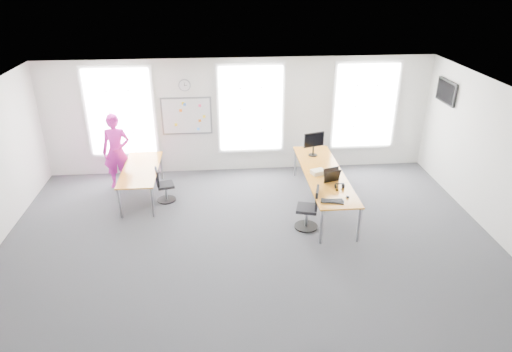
{
  "coord_description": "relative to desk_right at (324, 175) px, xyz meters",
  "views": [
    {
      "loc": [
        -0.53,
        -7.33,
        5.17
      ],
      "look_at": [
        0.2,
        1.2,
        1.1
      ],
      "focal_mm": 32.0,
      "sensor_mm": 36.0,
      "label": 1
    }
  ],
  "objects": [
    {
      "name": "floor",
      "position": [
        -1.8,
        -1.85,
        -0.75
      ],
      "size": [
        10.0,
        10.0,
        0.0
      ],
      "primitive_type": "plane",
      "color": "#2D2D32",
      "rests_on": "ground"
    },
    {
      "name": "ceiling",
      "position": [
        -1.8,
        -1.85,
        2.25
      ],
      "size": [
        10.0,
        10.0,
        0.0
      ],
      "primitive_type": "plane",
      "rotation": [
        3.14,
        0.0,
        0.0
      ],
      "color": "white",
      "rests_on": "ground"
    },
    {
      "name": "wall_back",
      "position": [
        -1.8,
        2.15,
        0.75
      ],
      "size": [
        10.0,
        0.0,
        10.0
      ],
      "primitive_type": "plane",
      "rotation": [
        1.57,
        0.0,
        0.0
      ],
      "color": "white",
      "rests_on": "ground"
    },
    {
      "name": "window_left",
      "position": [
        -4.8,
        2.12,
        0.95
      ],
      "size": [
        1.6,
        0.06,
        2.2
      ],
      "primitive_type": "cube",
      "color": "white",
      "rests_on": "wall_back"
    },
    {
      "name": "window_mid",
      "position": [
        -1.5,
        2.12,
        0.95
      ],
      "size": [
        1.6,
        0.06,
        2.2
      ],
      "primitive_type": "cube",
      "color": "white",
      "rests_on": "wall_back"
    },
    {
      "name": "window_right",
      "position": [
        1.5,
        2.12,
        0.95
      ],
      "size": [
        1.6,
        0.06,
        2.2
      ],
      "primitive_type": "cube",
      "color": "white",
      "rests_on": "wall_back"
    },
    {
      "name": "desk_right",
      "position": [
        0.0,
        0.0,
        0.0
      ],
      "size": [
        0.88,
        3.3,
        0.8
      ],
      "color": "orange",
      "rests_on": "ground"
    },
    {
      "name": "desk_left",
      "position": [
        -4.2,
        0.73,
        -0.07
      ],
      "size": [
        0.82,
        2.05,
        0.75
      ],
      "color": "orange",
      "rests_on": "ground"
    },
    {
      "name": "chair_right",
      "position": [
        -0.5,
        -0.98,
        -0.34
      ],
      "size": [
        0.53,
        0.52,
        0.94
      ],
      "rotation": [
        0.0,
        0.0,
        -1.85
      ],
      "color": "black",
      "rests_on": "ground"
    },
    {
      "name": "chair_left",
      "position": [
        -3.68,
        0.49,
        -0.39
      ],
      "size": [
        0.46,
        0.46,
        0.83
      ],
      "rotation": [
        0.0,
        0.0,
        1.83
      ],
      "color": "black",
      "rests_on": "ground"
    },
    {
      "name": "person",
      "position": [
        -4.84,
        1.36,
        0.19
      ],
      "size": [
        0.7,
        0.47,
        1.88
      ],
      "primitive_type": "imported",
      "rotation": [
        0.0,
        0.0,
        -0.03
      ],
      "color": "#DD22AB",
      "rests_on": "ground"
    },
    {
      "name": "whiteboard",
      "position": [
        -3.15,
        2.12,
        0.8
      ],
      "size": [
        1.2,
        0.03,
        0.9
      ],
      "primitive_type": "cube",
      "color": "silver",
      "rests_on": "wall_back"
    },
    {
      "name": "wall_clock",
      "position": [
        -3.15,
        2.12,
        1.6
      ],
      "size": [
        0.3,
        0.04,
        0.3
      ],
      "primitive_type": "cylinder",
      "rotation": [
        1.57,
        0.0,
        0.0
      ],
      "color": "gray",
      "rests_on": "wall_back"
    },
    {
      "name": "tv",
      "position": [
        3.15,
        1.15,
        1.55
      ],
      "size": [
        0.06,
        0.9,
        0.55
      ],
      "primitive_type": "cube",
      "color": "black",
      "rests_on": "wall_right"
    },
    {
      "name": "keyboard",
      "position": [
        -0.13,
        -1.35,
        0.06
      ],
      "size": [
        0.49,
        0.28,
        0.02
      ],
      "primitive_type": "cube",
      "rotation": [
        0.0,
        0.0,
        -0.28
      ],
      "color": "black",
      "rests_on": "desk_right"
    },
    {
      "name": "mouse",
      "position": [
        0.22,
        -1.2,
        0.07
      ],
      "size": [
        0.09,
        0.12,
        0.04
      ],
      "primitive_type": "ellipsoid",
      "rotation": [
        0.0,
        0.0,
        -0.31
      ],
      "color": "black",
      "rests_on": "desk_right"
    },
    {
      "name": "lens_cap",
      "position": [
        0.08,
        -0.87,
        0.06
      ],
      "size": [
        0.06,
        0.06,
        0.01
      ],
      "primitive_type": "cylinder",
      "rotation": [
        0.0,
        0.0,
        0.09
      ],
      "color": "black",
      "rests_on": "desk_right"
    },
    {
      "name": "headphones",
      "position": [
        0.15,
        -0.77,
        0.11
      ],
      "size": [
        0.2,
        0.11,
        0.12
      ],
      "rotation": [
        0.0,
        0.0,
        -0.33
      ],
      "color": "black",
      "rests_on": "desk_right"
    },
    {
      "name": "laptop_sleeve",
      "position": [
        0.07,
        -0.46,
        0.2
      ],
      "size": [
        0.39,
        0.31,
        0.31
      ],
      "rotation": [
        0.0,
        0.0,
        0.32
      ],
      "color": "black",
      "rests_on": "desk_right"
    },
    {
      "name": "paper_stack",
      "position": [
        -0.15,
        -0.04,
        0.1
      ],
      "size": [
        0.35,
        0.3,
        0.1
      ],
      "primitive_type": "cube",
      "rotation": [
        0.0,
        0.0,
        0.32
      ],
      "color": "beige",
      "rests_on": "desk_right"
    },
    {
      "name": "monitor",
      "position": [
        -0.05,
        1.02,
        0.41
      ],
      "size": [
        0.52,
        0.22,
        0.6
      ],
      "rotation": [
        0.0,
        0.0,
        0.3
      ],
      "color": "black",
      "rests_on": "desk_right"
    }
  ]
}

